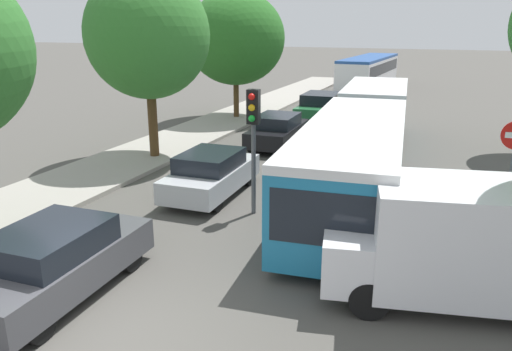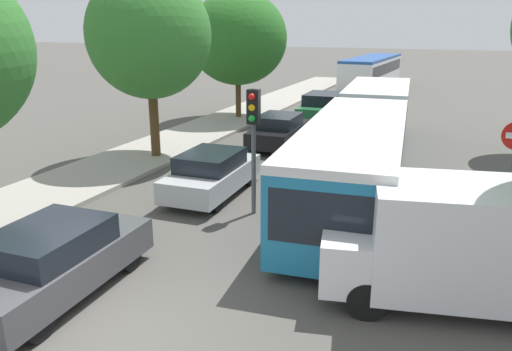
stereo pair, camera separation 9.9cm
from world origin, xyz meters
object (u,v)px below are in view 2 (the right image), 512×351
at_px(articulated_bus, 366,134).
at_px(queued_car_graphite, 54,260).
at_px(tree_left_mid, 148,39).
at_px(traffic_light, 253,124).
at_px(queued_car_black, 279,130).
at_px(white_van, 474,243).
at_px(queued_car_green, 323,108).
at_px(queued_car_silver, 212,173).
at_px(tree_left_far, 239,41).
at_px(city_bus_rear, 372,70).

distance_m(articulated_bus, queued_car_graphite, 11.01).
xyz_separation_m(articulated_bus, tree_left_mid, (-7.82, -0.97, 3.05)).
distance_m(traffic_light, tree_left_mid, 7.18).
distance_m(queued_car_black, white_van, 12.70).
xyz_separation_m(queued_car_black, tree_left_mid, (-3.74, -3.66, 3.79)).
xyz_separation_m(queued_car_black, queued_car_green, (0.32, 5.98, 0.08)).
xyz_separation_m(queued_car_silver, tree_left_mid, (-3.96, 2.95, 3.80)).
distance_m(articulated_bus, queued_car_silver, 5.55).
bearing_deg(tree_left_mid, tree_left_far, 92.30).
bearing_deg(city_bus_rear, queued_car_graphite, -176.81).
xyz_separation_m(traffic_light, tree_left_mid, (-5.70, 3.88, 1.99)).
height_order(queued_car_graphite, tree_left_far, tree_left_far).
xyz_separation_m(queued_car_graphite, queued_car_green, (0.22, 18.91, 0.06)).
bearing_deg(city_bus_rear, queued_car_green, -175.99).
distance_m(city_bus_rear, tree_left_mid, 25.94).
relative_size(articulated_bus, queued_car_graphite, 4.07).
relative_size(queued_car_graphite, tree_left_mid, 0.60).
xyz_separation_m(city_bus_rear, queued_car_silver, (0.13, -28.42, -0.71)).
bearing_deg(articulated_bus, queued_car_green, -161.70).
height_order(queued_car_graphite, queued_car_black, queued_car_graphite).
bearing_deg(tree_left_far, tree_left_mid, -87.70).
bearing_deg(queued_car_green, queued_car_graphite, 177.62).
distance_m(city_bus_rear, traffic_light, 29.43).
bearing_deg(queued_car_graphite, white_van, -71.91).
height_order(queued_car_black, queued_car_green, queued_car_green).
distance_m(queued_car_silver, traffic_light, 2.68).
distance_m(queued_car_graphite, tree_left_far, 18.85).
relative_size(city_bus_rear, queued_car_graphite, 2.74).
bearing_deg(queued_car_graphite, queued_car_black, -1.27).
bearing_deg(white_van, city_bus_rear, -88.75).
bearing_deg(articulated_bus, traffic_light, -28.73).
xyz_separation_m(queued_car_green, tree_left_far, (-4.41, -0.85, 3.35)).
distance_m(queued_car_green, tree_left_mid, 11.09).
bearing_deg(city_bus_rear, white_van, -163.97).
bearing_deg(traffic_light, queued_car_black, -170.35).
height_order(queued_car_black, tree_left_mid, tree_left_mid).
bearing_deg(queued_car_silver, city_bus_rear, -1.45).
height_order(articulated_bus, tree_left_far, tree_left_far).
height_order(traffic_light, tree_left_mid, tree_left_mid).
height_order(queued_car_graphite, white_van, white_van).
xyz_separation_m(city_bus_rear, queued_car_black, (-0.09, -21.81, -0.70)).
bearing_deg(queued_car_green, tree_left_mid, 155.43).
xyz_separation_m(city_bus_rear, white_van, (7.33, -32.11, -0.16)).
xyz_separation_m(traffic_light, tree_left_far, (-6.05, 12.66, 1.63)).
relative_size(queued_car_graphite, traffic_light, 1.22).
xyz_separation_m(city_bus_rear, tree_left_mid, (-3.83, -25.47, 3.09)).
bearing_deg(tree_left_mid, city_bus_rear, 81.45).
xyz_separation_m(queued_car_silver, queued_car_black, (-0.21, 6.61, 0.01)).
height_order(white_van, tree_left_mid, tree_left_mid).
xyz_separation_m(white_van, traffic_light, (-5.46, 2.76, 1.26)).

